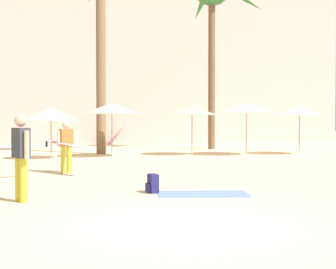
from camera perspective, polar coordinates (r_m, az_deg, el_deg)
ground at (r=7.20m, az=1.93°, el=-11.13°), size 120.00×120.00×0.00m
hotel_pink at (r=38.25m, az=-0.32°, el=8.77°), size 24.51×10.74×12.68m
hotel_tower_gray at (r=46.44m, az=-18.72°, el=14.50°), size 13.31×10.77×24.00m
cafe_umbrella_0 at (r=20.62m, az=-7.03°, el=3.26°), size 2.64×2.64×2.43m
cafe_umbrella_1 at (r=21.61m, az=3.02°, el=2.99°), size 2.37×2.37×2.30m
cafe_umbrella_3 at (r=23.01m, az=16.13°, el=2.83°), size 2.40×2.40×2.31m
cafe_umbrella_5 at (r=20.00m, az=-14.42°, el=2.48°), size 2.30×2.30×2.18m
cafe_umbrella_7 at (r=21.92m, az=9.78°, el=3.31°), size 2.76×2.76×2.48m
beach_towel at (r=10.06m, az=4.40°, el=-7.42°), size 2.10×1.25×0.01m
backpack at (r=10.21m, az=-1.94°, el=-6.18°), size 0.28×0.33×0.42m
person_far_left at (r=14.30m, az=-12.63°, el=-1.22°), size 1.81×2.32×1.61m
person_mid_right at (r=9.45m, az=-17.90°, el=-2.35°), size 0.40×0.56×1.73m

